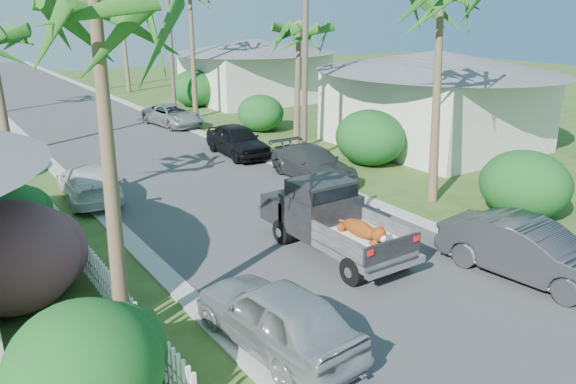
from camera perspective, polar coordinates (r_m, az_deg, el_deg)
ground at (r=13.65m, az=14.71°, el=-12.43°), size 120.00×120.00×0.00m
road at (r=34.44m, az=-18.02°, el=5.92°), size 8.00×100.00×0.02m
curb_left at (r=33.55m, az=-25.06°, el=4.82°), size 0.60×100.00×0.06m
curb_right at (r=35.82m, az=-11.41°, el=6.93°), size 0.60×100.00×0.06m
pickup_truck at (r=16.46m, az=3.95°, el=-2.50°), size 1.98×5.12×2.06m
parked_car_rn at (r=16.03m, az=23.26°, el=-5.53°), size 2.24×4.87×1.55m
parked_car_rm at (r=23.25m, az=2.56°, el=2.86°), size 2.03×4.69×1.34m
parked_car_rf at (r=27.19m, az=-5.16°, el=5.24°), size 2.00×4.47×1.49m
parked_car_rd at (r=34.82m, az=-11.62°, el=7.62°), size 2.66×4.80×1.27m
parked_car_ln at (r=11.94m, az=-1.19°, el=-12.47°), size 2.11×4.43×1.46m
parked_car_lf at (r=22.04m, az=-19.60°, el=0.88°), size 2.22×4.64×1.30m
palm_l_a at (r=10.90m, az=-19.32°, el=17.84°), size 4.40×4.40×8.20m
palm_r_b at (r=27.47m, az=1.01°, el=16.40°), size 4.40×4.40×7.20m
palm_r_d at (r=50.01m, az=-16.56°, el=17.41°), size 4.40×4.40×8.00m
shrub_l_a at (r=10.38m, az=-19.94°, el=-16.50°), size 2.60×2.86×2.20m
shrub_l_b at (r=14.65m, az=-26.23°, el=-5.93°), size 3.00×3.30×2.60m
shrub_l_c at (r=18.52m, az=-26.79°, el=-2.14°), size 2.40×2.64×2.00m
shrub_r_a at (r=20.56m, az=22.92°, el=0.73°), size 2.80×3.08×2.30m
shrub_r_b at (r=25.69m, az=8.31°, el=5.50°), size 3.00×3.30×2.50m
shrub_r_c at (r=32.66m, az=-2.81°, el=8.02°), size 2.60×2.86×2.10m
shrub_r_d at (r=41.60m, az=-9.51°, el=10.35°), size 3.20×3.52×2.60m
picket_fence at (r=14.79m, az=-18.58°, el=-8.11°), size 0.10×11.00×1.00m
house_right_near at (r=29.86m, az=14.62°, el=8.77°), size 8.00×9.00×4.80m
house_right_far at (r=43.80m, az=-3.50°, el=12.03°), size 9.00×8.00×4.60m
utility_pole_b at (r=25.35m, az=1.75°, el=13.18°), size 1.60×0.26×9.00m
utility_pole_c at (r=38.50m, az=-11.82°, el=14.54°), size 1.60×0.26×9.00m
utility_pole_d at (r=52.65m, az=-18.36°, el=14.92°), size 1.60×0.26×9.00m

